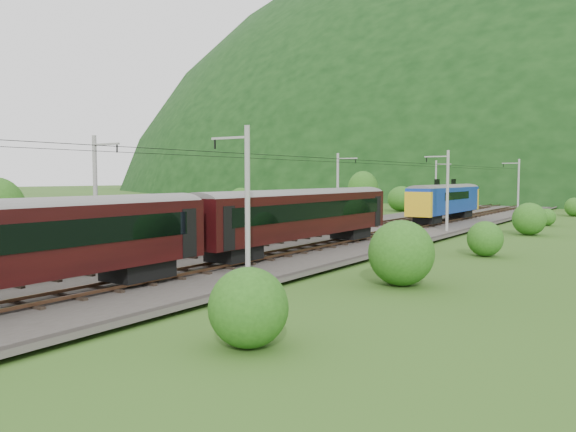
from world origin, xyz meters
The scene contains 13 objects.
ground centered at (0.00, 0.00, 0.00)m, with size 600.00×600.00×0.00m, color #2C4B17.
railbed centered at (0.00, 10.00, 0.15)m, with size 14.00×220.00×0.30m, color #38332D.
track_left centered at (-2.40, 10.00, 0.37)m, with size 2.40×220.00×0.27m.
track_right centered at (2.40, 10.00, 0.37)m, with size 2.40×220.00×0.27m.
catenary_left centered at (-6.12, 32.00, 4.50)m, with size 2.54×192.28×8.00m.
catenary_right centered at (6.12, 32.00, 4.50)m, with size 2.54×192.28×8.00m.
overhead_wires centered at (0.00, 10.00, 7.10)m, with size 4.83×198.00×0.03m.
mountain_ridge centered at (-120.00, 300.00, 0.00)m, with size 336.00×280.00×132.00m, color black.
hazard_post_near centered at (-0.08, 22.65, 0.96)m, with size 0.14×0.14×1.32m, color red.
hazard_post_far centered at (0.56, 58.67, 1.03)m, with size 0.16×0.16×1.46m, color red.
signal centered at (-4.28, 27.19, 1.44)m, with size 0.22×0.22×1.95m.
vegetation_left centered at (-13.45, 22.12, 2.39)m, with size 12.43×146.59×6.56m.
vegetation_right centered at (13.02, 14.95, 1.29)m, with size 4.28×112.42×3.08m.
Camera 1 is at (24.22, -22.90, 5.63)m, focal length 35.00 mm.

